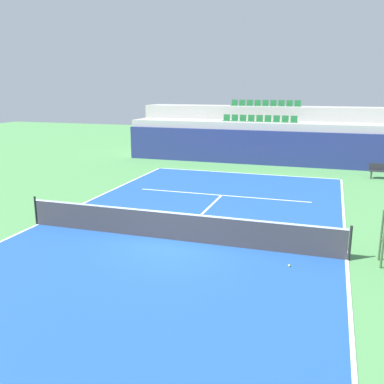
# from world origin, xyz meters

# --- Properties ---
(ground_plane) EXTENTS (80.00, 80.00, 0.00)m
(ground_plane) POSITION_xyz_m (0.00, 0.00, 0.00)
(ground_plane) COLOR #4C8C4C
(court_surface) EXTENTS (11.00, 24.00, 0.01)m
(court_surface) POSITION_xyz_m (0.00, 0.00, 0.01)
(court_surface) COLOR #1E4C99
(court_surface) RESTS_ON ground_plane
(baseline_far) EXTENTS (11.00, 0.10, 0.00)m
(baseline_far) POSITION_xyz_m (0.00, 11.95, 0.01)
(baseline_far) COLOR white
(baseline_far) RESTS_ON court_surface
(sideline_left) EXTENTS (0.10, 24.00, 0.00)m
(sideline_left) POSITION_xyz_m (-5.45, 0.00, 0.01)
(sideline_left) COLOR white
(sideline_left) RESTS_ON court_surface
(sideline_right) EXTENTS (0.10, 24.00, 0.00)m
(sideline_right) POSITION_xyz_m (5.45, 0.00, 0.01)
(sideline_right) COLOR white
(sideline_right) RESTS_ON court_surface
(service_line_far) EXTENTS (8.26, 0.10, 0.00)m
(service_line_far) POSITION_xyz_m (0.00, 6.40, 0.01)
(service_line_far) COLOR white
(service_line_far) RESTS_ON court_surface
(centre_service_line) EXTENTS (0.10, 6.40, 0.00)m
(centre_service_line) POSITION_xyz_m (0.00, 3.20, 0.01)
(centre_service_line) COLOR white
(centre_service_line) RESTS_ON court_surface
(back_wall) EXTENTS (17.84, 0.30, 2.24)m
(back_wall) POSITION_xyz_m (0.00, 15.19, 1.12)
(back_wall) COLOR navy
(back_wall) RESTS_ON ground_plane
(stands_tier_lower) EXTENTS (17.84, 2.40, 2.71)m
(stands_tier_lower) POSITION_xyz_m (0.00, 16.54, 1.35)
(stands_tier_lower) COLOR #9E9E99
(stands_tier_lower) RESTS_ON ground_plane
(stands_tier_upper) EXTENTS (17.84, 2.40, 3.65)m
(stands_tier_upper) POSITION_xyz_m (0.00, 18.94, 1.82)
(stands_tier_upper) COLOR #9E9E99
(stands_tier_upper) RESTS_ON ground_plane
(seating_row_lower) EXTENTS (5.03, 0.44, 0.44)m
(seating_row_lower) POSITION_xyz_m (0.00, 16.63, 2.83)
(seating_row_lower) COLOR #1E6633
(seating_row_lower) RESTS_ON stands_tier_lower
(seating_row_upper) EXTENTS (5.03, 0.44, 0.44)m
(seating_row_upper) POSITION_xyz_m (0.00, 19.03, 3.77)
(seating_row_upper) COLOR #1E6633
(seating_row_upper) RESTS_ON stands_tier_upper
(tennis_net) EXTENTS (11.08, 0.08, 1.07)m
(tennis_net) POSITION_xyz_m (0.00, 0.00, 0.51)
(tennis_net) COLOR black
(tennis_net) RESTS_ON court_surface
(player_bench) EXTENTS (1.50, 0.40, 0.85)m
(player_bench) POSITION_xyz_m (7.63, 12.82, 0.51)
(player_bench) COLOR #232328
(player_bench) RESTS_ON ground_plane
(tennis_ball_0) EXTENTS (0.07, 0.07, 0.07)m
(tennis_ball_0) POSITION_xyz_m (3.87, -1.03, 0.04)
(tennis_ball_0) COLOR #CCE033
(tennis_ball_0) RESTS_ON court_surface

